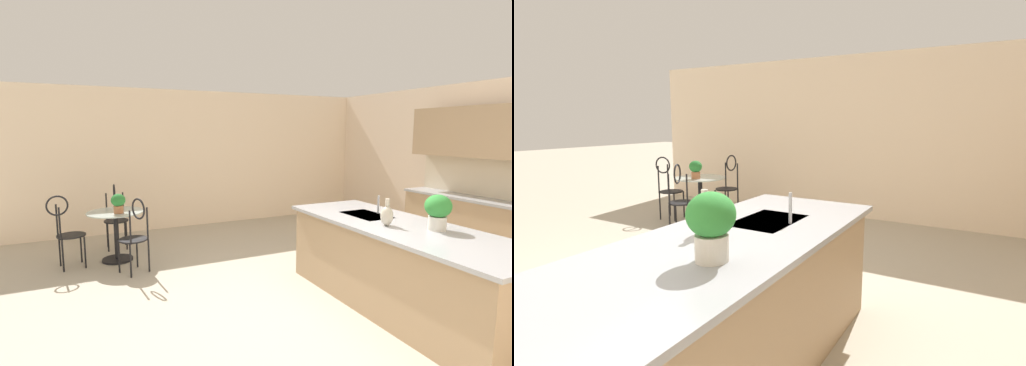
% 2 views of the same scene
% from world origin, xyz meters
% --- Properties ---
extents(ground_plane, '(40.00, 40.00, 0.00)m').
position_xyz_m(ground_plane, '(0.00, 0.00, 0.00)').
color(ground_plane, '#B2A893').
extents(wall_left_window, '(0.12, 7.80, 2.70)m').
position_xyz_m(wall_left_window, '(-4.26, 0.00, 1.35)').
color(wall_left_window, beige).
rests_on(wall_left_window, ground).
extents(kitchen_island, '(2.80, 1.06, 0.92)m').
position_xyz_m(kitchen_island, '(0.30, 0.85, 0.46)').
color(kitchen_island, tan).
rests_on(kitchen_island, ground).
extents(bistro_table, '(0.80, 0.80, 0.74)m').
position_xyz_m(bistro_table, '(-2.60, -1.78, 0.45)').
color(bistro_table, black).
rests_on(bistro_table, ground).
extents(chair_near_window, '(0.52, 0.51, 1.04)m').
position_xyz_m(chair_near_window, '(-1.94, -1.59, 0.57)').
color(chair_near_window, black).
rests_on(chair_near_window, ground).
extents(chair_by_island, '(0.44, 0.51, 1.04)m').
position_xyz_m(chair_by_island, '(-2.56, -2.44, 0.57)').
color(chair_by_island, black).
rests_on(chair_by_island, ground).
extents(chair_toward_desk, '(0.49, 0.39, 1.04)m').
position_xyz_m(chair_toward_desk, '(-3.29, -1.73, 0.57)').
color(chair_toward_desk, black).
rests_on(chair_toward_desk, ground).
extents(sink_faucet, '(0.02, 0.02, 0.22)m').
position_xyz_m(sink_faucet, '(-0.25, 1.03, 1.03)').
color(sink_faucet, '#B2B5BA').
rests_on(sink_faucet, kitchen_island).
extents(potted_plant_on_table, '(0.20, 0.20, 0.28)m').
position_xyz_m(potted_plant_on_table, '(-2.47, -1.74, 0.90)').
color(potted_plant_on_table, '#9E603D').
rests_on(potted_plant_on_table, bistro_table).
extents(potted_plant_counter_near, '(0.26, 0.26, 0.36)m').
position_xyz_m(potted_plant_counter_near, '(0.60, 1.01, 1.13)').
color(potted_plant_counter_near, beige).
rests_on(potted_plant_counter_near, kitchen_island).
extents(vase_on_counter, '(0.13, 0.13, 0.29)m').
position_xyz_m(vase_on_counter, '(0.25, 0.68, 1.03)').
color(vase_on_counter, '#BCB29E').
rests_on(vase_on_counter, kitchen_island).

